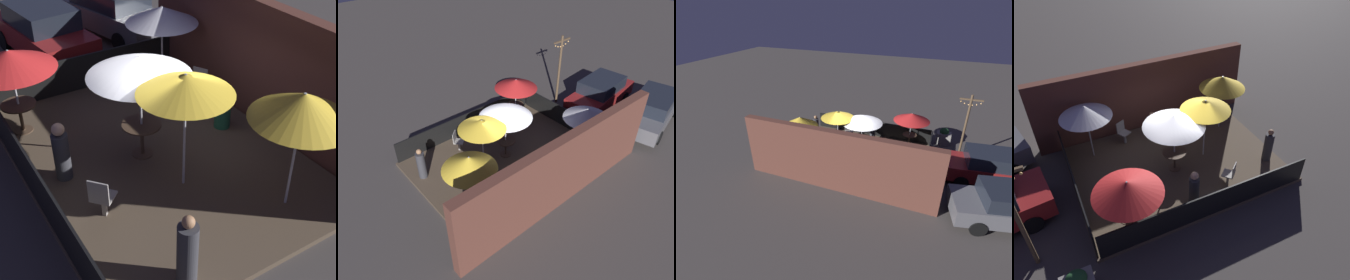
% 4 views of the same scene
% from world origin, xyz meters
% --- Properties ---
extents(ground_plane, '(60.00, 60.00, 0.00)m').
position_xyz_m(ground_plane, '(0.00, 0.00, 0.00)').
color(ground_plane, '#423D3A').
extents(patio_deck, '(7.42, 5.51, 0.12)m').
position_xyz_m(patio_deck, '(0.00, 0.00, 0.06)').
color(patio_deck, brown).
rests_on(patio_deck, ground_plane).
extents(building_wall, '(9.02, 0.36, 2.95)m').
position_xyz_m(building_wall, '(0.00, 2.98, 1.47)').
color(building_wall, brown).
rests_on(building_wall, ground_plane).
extents(fence_front, '(7.22, 0.05, 0.95)m').
position_xyz_m(fence_front, '(0.00, -2.71, 0.59)').
color(fence_front, black).
rests_on(fence_front, patio_deck).
extents(fence_side_left, '(0.05, 5.31, 0.95)m').
position_xyz_m(fence_side_left, '(-3.67, 0.00, 0.59)').
color(fence_side_left, black).
rests_on(fence_side_left, patio_deck).
extents(patio_umbrella_0, '(2.14, 2.14, 2.32)m').
position_xyz_m(patio_umbrella_0, '(-0.14, -0.23, 2.23)').
color(patio_umbrella_0, '#B2B2B7').
rests_on(patio_umbrella_0, patio_deck).
extents(patio_umbrella_1, '(2.03, 2.03, 2.03)m').
position_xyz_m(patio_umbrella_1, '(-2.45, -2.17, 1.93)').
color(patio_umbrella_1, '#B2B2B7').
rests_on(patio_umbrella_1, patio_deck).
extents(patio_umbrella_2, '(1.88, 1.88, 2.22)m').
position_xyz_m(patio_umbrella_2, '(-2.65, 1.80, 2.13)').
color(patio_umbrella_2, '#B2B2B7').
rests_on(patio_umbrella_2, patio_deck).
extents(patio_umbrella_3, '(1.84, 1.84, 2.38)m').
position_xyz_m(patio_umbrella_3, '(2.70, 1.31, 2.25)').
color(patio_umbrella_3, '#B2B2B7').
rests_on(patio_umbrella_3, patio_deck).
extents(patio_umbrella_4, '(1.81, 1.81, 2.43)m').
position_xyz_m(patio_umbrella_4, '(1.17, -0.03, 2.36)').
color(patio_umbrella_4, '#B2B2B7').
rests_on(patio_umbrella_4, patio_deck).
extents(dining_table_0, '(0.85, 0.85, 0.77)m').
position_xyz_m(dining_table_0, '(-0.14, -0.23, 0.73)').
color(dining_table_0, '#4C3828').
rests_on(dining_table_0, patio_deck).
extents(dining_table_1, '(0.81, 0.81, 0.72)m').
position_xyz_m(dining_table_1, '(-2.45, -2.17, 0.69)').
color(dining_table_1, '#4C3828').
rests_on(dining_table_1, patio_deck).
extents(patio_chair_0, '(0.56, 0.56, 0.91)m').
position_xyz_m(patio_chair_0, '(1.22, -1.82, 0.61)').
color(patio_chair_0, gray).
rests_on(patio_chair_0, patio_deck).
extents(patio_chair_1, '(0.54, 0.54, 0.95)m').
position_xyz_m(patio_chair_1, '(-1.34, 2.06, 0.65)').
color(patio_chair_1, gray).
rests_on(patio_chair_1, patio_deck).
extents(patron_0, '(0.45, 0.45, 1.35)m').
position_xyz_m(patron_0, '(3.21, -1.31, 0.73)').
color(patron_0, '#333338').
rests_on(patron_0, patio_deck).
extents(patron_1, '(0.39, 0.39, 1.16)m').
position_xyz_m(patron_1, '(-0.12, 1.93, 0.63)').
color(patron_1, '#236642').
rests_on(patron_1, patio_deck).
extents(patron_2, '(0.46, 0.46, 1.29)m').
position_xyz_m(patron_2, '(-0.27, -1.99, 0.72)').
color(patron_2, '#333338').
rests_on(patron_2, patio_deck).
extents(light_post, '(1.10, 0.12, 3.64)m').
position_xyz_m(light_post, '(-5.21, -1.95, 2.05)').
color(light_post, brown).
rests_on(light_post, ground_plane).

